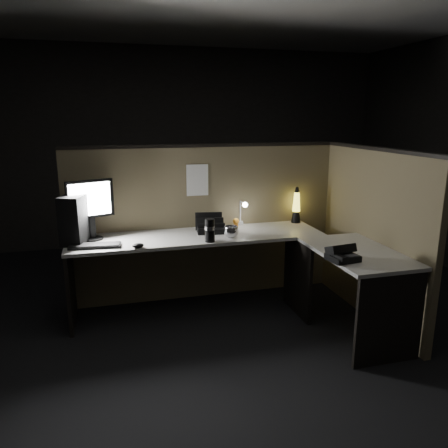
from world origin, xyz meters
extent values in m
plane|color=black|center=(0.00, 0.00, 0.00)|extent=(6.00, 6.00, 0.00)
plane|color=#282623|center=(0.00, 3.00, 1.35)|extent=(6.00, 0.00, 6.00)
cube|color=brown|center=(0.00, 0.93, 0.75)|extent=(2.66, 0.06, 1.50)
cube|color=brown|center=(1.33, 0.10, 0.75)|extent=(0.06, 1.66, 1.50)
cube|color=#ADAAA3|center=(-0.15, 0.60, 0.71)|extent=(2.30, 0.60, 0.03)
cube|color=#ADAAA3|center=(1.00, -0.20, 0.71)|extent=(0.60, 1.00, 0.03)
cube|color=black|center=(-1.28, 0.60, 0.35)|extent=(0.03, 0.55, 0.70)
cube|color=black|center=(1.00, -0.68, 0.35)|extent=(0.55, 0.03, 0.70)
cube|color=black|center=(0.72, 0.30, 0.35)|extent=(0.03, 0.55, 0.70)
cube|color=black|center=(-1.19, 0.67, 0.94)|extent=(0.29, 0.43, 0.41)
cylinder|color=black|center=(-1.07, 0.70, 0.74)|extent=(0.18, 0.18, 0.01)
cube|color=black|center=(-1.07, 0.72, 0.84)|extent=(0.06, 0.05, 0.19)
cube|color=black|center=(-1.07, 0.71, 1.09)|extent=(0.39, 0.17, 0.33)
cube|color=white|center=(-1.07, 0.69, 1.09)|extent=(0.34, 0.13, 0.28)
cube|color=black|center=(-1.05, 0.46, 0.74)|extent=(0.43, 0.18, 0.02)
ellipsoid|color=black|center=(-0.70, 0.34, 0.75)|extent=(0.11, 0.09, 0.04)
cube|color=white|center=(0.34, 0.88, 0.75)|extent=(0.05, 0.06, 0.03)
cylinder|color=white|center=(0.34, 0.88, 0.87)|extent=(0.01, 0.01, 0.20)
cylinder|color=white|center=(0.34, 0.81, 0.97)|extent=(0.01, 0.14, 0.01)
sphere|color=white|center=(0.34, 0.73, 0.96)|extent=(0.05, 0.05, 0.05)
cube|color=black|center=(-0.01, 0.68, 0.76)|extent=(0.28, 0.25, 0.05)
cube|color=black|center=(-0.01, 0.65, 0.80)|extent=(0.25, 0.05, 0.09)
cube|color=black|center=(-0.01, 0.76, 0.84)|extent=(0.25, 0.05, 0.17)
cone|color=black|center=(0.92, 0.82, 0.79)|extent=(0.10, 0.10, 0.12)
cone|color=yellow|center=(0.92, 0.82, 0.94)|extent=(0.08, 0.08, 0.20)
sphere|color=brown|center=(0.92, 0.82, 0.88)|extent=(0.04, 0.04, 0.04)
sphere|color=brown|center=(0.92, 0.82, 0.95)|extent=(0.03, 0.03, 0.03)
cone|color=black|center=(0.92, 0.82, 1.07)|extent=(0.05, 0.05, 0.05)
cylinder|color=black|center=(-0.09, 0.36, 0.83)|extent=(0.09, 0.09, 0.20)
imported|color=#B8B8BF|center=(0.13, 0.45, 0.78)|extent=(0.17, 0.17, 0.10)
sphere|color=orange|center=(0.28, 0.81, 0.78)|extent=(0.06, 0.06, 0.06)
cube|color=white|center=(-0.08, 0.90, 1.19)|extent=(0.21, 0.00, 0.30)
cube|color=black|center=(0.76, -0.39, 0.75)|extent=(0.23, 0.21, 0.05)
cube|color=black|center=(0.76, -0.35, 0.81)|extent=(0.23, 0.15, 0.10)
cube|color=black|center=(0.70, -0.43, 0.78)|extent=(0.07, 0.16, 0.03)
cube|color=#3F3F42|center=(0.81, -0.42, 0.78)|extent=(0.10, 0.10, 0.00)
camera|label=1|loc=(-0.91, -3.17, 1.79)|focal=35.00mm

